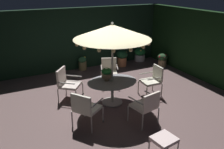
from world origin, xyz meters
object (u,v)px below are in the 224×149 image
at_px(ottoman_footrest, 164,140).
at_px(potted_plant_left_far, 140,54).
at_px(centerpiece_planter, 107,73).
at_px(patio_chair_south, 153,79).
at_px(potted_plant_front_corner, 162,59).
at_px(patio_chair_east, 85,107).
at_px(patio_chair_northeast, 67,82).
at_px(patio_umbrella, 112,32).
at_px(patio_dining_table, 112,86).
at_px(patio_chair_north, 109,70).
at_px(potted_plant_back_center, 122,58).
at_px(potted_plant_right_far, 83,63).
at_px(patio_chair_southeast, 146,105).

height_order(ottoman_footrest, potted_plant_left_far, potted_plant_left_far).
relative_size(centerpiece_planter, patio_chair_south, 0.44).
bearing_deg(potted_plant_front_corner, patio_chair_east, -148.29).
height_order(patio_chair_northeast, patio_chair_south, patio_chair_northeast).
xyz_separation_m(patio_umbrella, patio_chair_east, (-1.20, -0.87, -1.66)).
bearing_deg(patio_chair_northeast, patio_dining_table, -38.74).
relative_size(patio_dining_table, patio_umbrella, 0.62).
relative_size(centerpiece_planter, patio_chair_east, 0.44).
relative_size(patio_umbrella, centerpiece_planter, 5.83).
bearing_deg(patio_chair_north, centerpiece_planter, -118.86).
bearing_deg(patio_chair_east, potted_plant_back_center, 50.28).
bearing_deg(ottoman_footrest, centerpiece_planter, 92.48).
bearing_deg(potted_plant_back_center, patio_chair_north, -131.80).
distance_m(ottoman_footrest, potted_plant_front_corner, 5.86).
bearing_deg(potted_plant_right_far, potted_plant_front_corner, -19.19).
bearing_deg(centerpiece_planter, patio_chair_southeast, -75.80).
height_order(patio_umbrella, patio_chair_northeast, patio_umbrella).
bearing_deg(patio_chair_northeast, patio_chair_east, -91.26).
height_order(patio_chair_north, potted_plant_left_far, patio_chair_north).
xyz_separation_m(patio_umbrella, centerpiece_planter, (-0.13, 0.12, -1.26)).
distance_m(patio_chair_northeast, potted_plant_back_center, 3.69).
height_order(patio_dining_table, patio_chair_southeast, patio_chair_southeast).
bearing_deg(potted_plant_right_far, patio_chair_southeast, -88.92).
bearing_deg(patio_chair_southeast, patio_dining_table, 100.53).
height_order(patio_chair_north, patio_chair_east, patio_chair_east).
bearing_deg(patio_chair_north, potted_plant_left_far, 36.01).
distance_m(patio_umbrella, patio_chair_east, 2.23).
distance_m(patio_chair_east, ottoman_footrest, 2.10).
relative_size(patio_chair_northeast, potted_plant_back_center, 1.41).
relative_size(patio_umbrella, potted_plant_front_corner, 4.31).
distance_m(centerpiece_planter, ottoman_footrest, 2.78).
bearing_deg(potted_plant_right_far, potted_plant_back_center, -10.33).
xyz_separation_m(patio_chair_south, potted_plant_back_center, (0.46, 2.99, -0.18)).
relative_size(patio_chair_southeast, potted_plant_front_corner, 1.63).
bearing_deg(patio_chair_southeast, potted_plant_right_far, 91.08).
distance_m(potted_plant_left_far, potted_plant_right_far, 2.90).
height_order(patio_chair_northeast, potted_plant_back_center, patio_chair_northeast).
bearing_deg(patio_chair_southeast, ottoman_footrest, -104.03).
xyz_separation_m(patio_chair_east, potted_plant_front_corner, (4.75, 2.94, -0.25)).
bearing_deg(potted_plant_back_center, patio_dining_table, -123.64).
bearing_deg(patio_chair_north, patio_chair_south, -57.33).
bearing_deg(patio_chair_north, patio_chair_northeast, -165.69).
bearing_deg(patio_dining_table, centerpiece_planter, 135.99).
bearing_deg(patio_chair_southeast, patio_chair_south, 48.75).
distance_m(patio_umbrella, patio_chair_south, 2.23).
distance_m(patio_chair_east, potted_plant_left_far, 5.91).
height_order(patio_chair_south, potted_plant_right_far, patio_chair_south).
relative_size(patio_chair_southeast, potted_plant_left_far, 1.51).
height_order(patio_umbrella, patio_chair_south, patio_umbrella).
bearing_deg(centerpiece_planter, patio_chair_north, 61.14).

